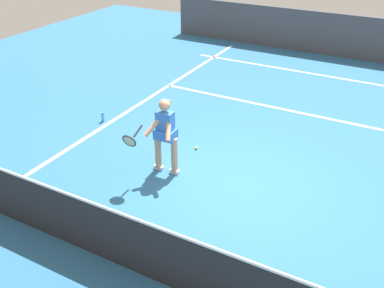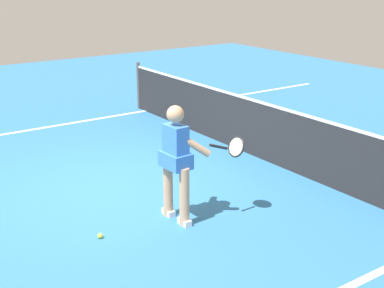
% 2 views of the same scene
% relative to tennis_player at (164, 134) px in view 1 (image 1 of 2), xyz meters
% --- Properties ---
extents(ground_plane, '(23.83, 23.83, 0.00)m').
position_rel_tennis_player_xyz_m(ground_plane, '(-1.42, -0.27, -0.85)').
color(ground_plane, teal).
extents(court_back_wall, '(12.49, 0.24, 1.43)m').
position_rel_tennis_player_xyz_m(court_back_wall, '(-1.42, -9.13, -0.13)').
color(court_back_wall, '#47474C').
rests_on(court_back_wall, ground).
extents(baseline_marking, '(8.49, 0.10, 0.01)m').
position_rel_tennis_player_xyz_m(baseline_marking, '(-1.42, -6.93, -0.84)').
color(baseline_marking, white).
rests_on(baseline_marking, ground).
extents(service_line_marking, '(7.49, 0.10, 0.01)m').
position_rel_tennis_player_xyz_m(service_line_marking, '(-1.42, -3.97, -0.84)').
color(service_line_marking, white).
rests_on(service_line_marking, ground).
extents(sideline_right_marking, '(0.10, 16.33, 0.01)m').
position_rel_tennis_player_xyz_m(sideline_right_marking, '(2.33, -0.27, -0.84)').
color(sideline_right_marking, white).
rests_on(sideline_right_marking, ground).
extents(court_net, '(8.17, 0.08, 1.09)m').
position_rel_tennis_player_xyz_m(court_net, '(-1.42, 2.49, -0.33)').
color(court_net, '#4C4C51').
rests_on(court_net, ground).
extents(tennis_player, '(0.76, 0.95, 1.55)m').
position_rel_tennis_player_xyz_m(tennis_player, '(0.00, 0.00, 0.00)').
color(tennis_player, tan).
rests_on(tennis_player, ground).
extents(tennis_ball_near, '(0.07, 0.07, 0.07)m').
position_rel_tennis_player_xyz_m(tennis_ball_near, '(1.68, -2.95, -0.81)').
color(tennis_ball_near, '#D1E533').
rests_on(tennis_ball_near, ground).
extents(tennis_ball_mid, '(0.07, 0.07, 0.07)m').
position_rel_tennis_player_xyz_m(tennis_ball_mid, '(-0.12, -1.08, -0.81)').
color(tennis_ball_mid, '#D1E533').
rests_on(tennis_ball_mid, ground).
extents(water_bottle, '(0.07, 0.07, 0.24)m').
position_rel_tennis_player_xyz_m(water_bottle, '(2.53, -1.20, -0.73)').
color(water_bottle, '#4C9EE5').
rests_on(water_bottle, ground).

